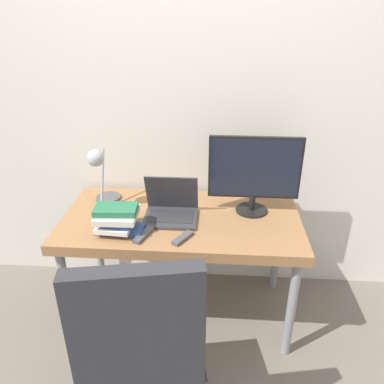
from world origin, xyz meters
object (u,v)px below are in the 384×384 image
object	(u,v)px
desk_lamp	(100,171)
monitor	(254,172)
laptop	(171,209)
office_chair	(141,345)
book_stack	(117,219)

from	to	relation	value
desk_lamp	monitor	bearing A→B (deg)	0.69
laptop	monitor	world-z (taller)	monitor
monitor	laptop	bearing A→B (deg)	-166.92
monitor	office_chair	xyz separation A→B (m)	(-0.50, -0.92, -0.38)
monitor	office_chair	world-z (taller)	monitor
laptop	desk_lamp	size ratio (longest dim) A/B	0.79
desk_lamp	office_chair	size ratio (longest dim) A/B	0.36
desk_lamp	book_stack	distance (m)	0.36
laptop	office_chair	xyz separation A→B (m)	(-0.03, -0.81, -0.18)
desk_lamp	book_stack	bearing A→B (deg)	-60.02
laptop	office_chair	bearing A→B (deg)	-91.80
monitor	office_chair	distance (m)	1.11
laptop	book_stack	bearing A→B (deg)	-146.32
desk_lamp	office_chair	xyz separation A→B (m)	(0.40, -0.91, -0.36)
book_stack	desk_lamp	bearing A→B (deg)	119.98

